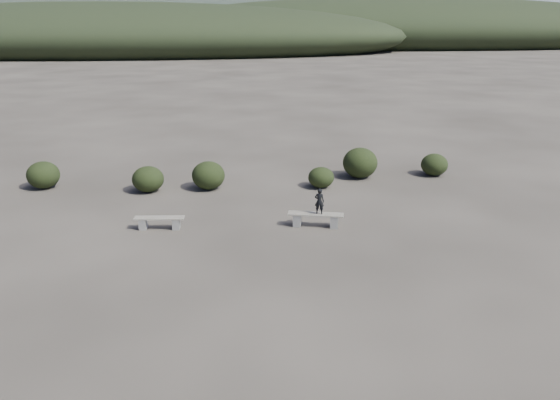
{
  "coord_description": "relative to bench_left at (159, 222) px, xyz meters",
  "views": [
    {
      "loc": [
        -0.57,
        -12.58,
        6.61
      ],
      "look_at": [
        0.55,
        3.5,
        1.1
      ],
      "focal_mm": 35.0,
      "sensor_mm": 36.0,
      "label": 1
    }
  ],
  "objects": [
    {
      "name": "ground",
      "position": [
        3.32,
        -4.09,
        -0.24
      ],
      "size": [
        1200.0,
        1200.0,
        0.0
      ],
      "primitive_type": "plane",
      "color": "#312C26",
      "rests_on": "ground"
    },
    {
      "name": "shrub_c",
      "position": [
        5.84,
        4.08,
        0.17
      ],
      "size": [
        1.04,
        1.04,
        0.83
      ],
      "primitive_type": "ellipsoid",
      "color": "black",
      "rests_on": "ground"
    },
    {
      "name": "shrub_a",
      "position": [
        -0.98,
        4.03,
        0.26
      ],
      "size": [
        1.23,
        1.23,
        1.01
      ],
      "primitive_type": "ellipsoid",
      "color": "black",
      "rests_on": "ground"
    },
    {
      "name": "shrub_d",
      "position": [
        7.68,
        5.38,
        0.4
      ],
      "size": [
        1.46,
        1.46,
        1.28
      ],
      "primitive_type": "ellipsoid",
      "color": "black",
      "rests_on": "ground"
    },
    {
      "name": "bench_right",
      "position": [
        5.07,
        -0.14,
        0.03
      ],
      "size": [
        1.85,
        0.73,
        0.45
      ],
      "rotation": [
        0.0,
        0.0,
        -0.2
      ],
      "color": "gray",
      "rests_on": "ground"
    },
    {
      "name": "shrub_e",
      "position": [
        10.95,
        5.47,
        0.23
      ],
      "size": [
        1.14,
        1.14,
        0.95
      ],
      "primitive_type": "ellipsoid",
      "color": "black",
      "rests_on": "ground"
    },
    {
      "name": "shrub_b",
      "position": [
        1.36,
        4.19,
        0.31
      ],
      "size": [
        1.3,
        1.3,
        1.12
      ],
      "primitive_type": "ellipsoid",
      "color": "black",
      "rests_on": "ground"
    },
    {
      "name": "seated_person",
      "position": [
        5.17,
        -0.16,
        0.64
      ],
      "size": [
        0.35,
        0.28,
        0.85
      ],
      "primitive_type": "imported",
      "rotation": [
        0.0,
        0.0,
        2.86
      ],
      "color": "black",
      "rests_on": "bench_right"
    },
    {
      "name": "shrub_f",
      "position": [
        -5.22,
        4.79,
        0.29
      ],
      "size": [
        1.27,
        1.27,
        1.08
      ],
      "primitive_type": "ellipsoid",
      "color": "black",
      "rests_on": "ground"
    },
    {
      "name": "mountain_ridges",
      "position": [
        -4.16,
        334.97,
        10.59
      ],
      "size": [
        500.0,
        400.0,
        56.0
      ],
      "color": "black",
      "rests_on": "ground"
    },
    {
      "name": "bench_left",
      "position": [
        0.0,
        0.0,
        0.0
      ],
      "size": [
        1.62,
        0.42,
        0.4
      ],
      "rotation": [
        0.0,
        0.0,
        -0.05
      ],
      "color": "gray",
      "rests_on": "ground"
    }
  ]
}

